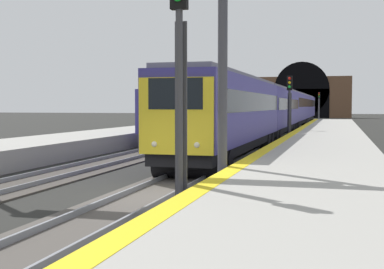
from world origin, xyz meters
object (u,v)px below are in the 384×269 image
at_px(railway_signal_far, 319,103).
at_px(overhead_signal_gantry, 79,6).
at_px(railway_signal_mid, 289,102).
at_px(train_main_approaching, 285,108).
at_px(catenary_mast_near, 201,94).
at_px(railway_signal_near, 179,68).
at_px(train_adjacent_platform, 243,110).

height_order(railway_signal_far, overhead_signal_gantry, overhead_signal_gantry).
distance_m(railway_signal_mid, railway_signal_far, 58.77).
distance_m(train_main_approaching, catenary_mast_near, 18.68).
height_order(railway_signal_near, catenary_mast_near, catenary_mast_near).
bearing_deg(railway_signal_far, catenary_mast_near, -25.56).
distance_m(railway_signal_near, overhead_signal_gantry, 6.10).
distance_m(train_main_approaching, railway_signal_mid, 15.45).
height_order(train_main_approaching, catenary_mast_near, catenary_mast_near).
relative_size(train_main_approaching, train_adjacent_platform, 1.28).
distance_m(railway_signal_mid, overhead_signal_gantry, 24.42).
bearing_deg(overhead_signal_gantry, train_adjacent_platform, 3.28).
xyz_separation_m(train_main_approaching, overhead_signal_gantry, (-39.19, 2.51, 3.39)).
height_order(train_main_approaching, railway_signal_near, railway_signal_near).
distance_m(railway_signal_near, railway_signal_mid, 27.53).
relative_size(railway_signal_far, overhead_signal_gantry, 0.54).
distance_m(train_main_approaching, train_adjacent_platform, 6.84).
distance_m(railway_signal_far, overhead_signal_gantry, 82.79).
xyz_separation_m(railway_signal_mid, catenary_mast_near, (29.30, 14.09, 1.23)).
xyz_separation_m(railway_signal_mid, railway_signal_far, (58.77, 0.00, 0.13)).
bearing_deg(railway_signal_mid, railway_signal_near, 0.00).
bearing_deg(train_adjacent_platform, catenary_mast_near, 39.12).
distance_m(train_adjacent_platform, railway_signal_far, 39.40).
distance_m(train_adjacent_platform, overhead_signal_gantry, 44.05).
distance_m(train_main_approaching, railway_signal_far, 43.48).
relative_size(train_main_approaching, railway_signal_mid, 15.36).
height_order(train_adjacent_platform, railway_signal_mid, railway_signal_mid).
height_order(train_adjacent_platform, overhead_signal_gantry, overhead_signal_gantry).
xyz_separation_m(train_main_approaching, railway_signal_near, (-42.85, -1.82, 1.13)).
distance_m(train_adjacent_platform, catenary_mast_near, 11.97).
bearing_deg(overhead_signal_gantry, railway_signal_near, -130.14).
xyz_separation_m(railway_signal_mid, overhead_signal_gantry, (-23.86, 4.34, 2.83)).
bearing_deg(railway_signal_far, railway_signal_near, 0.00).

